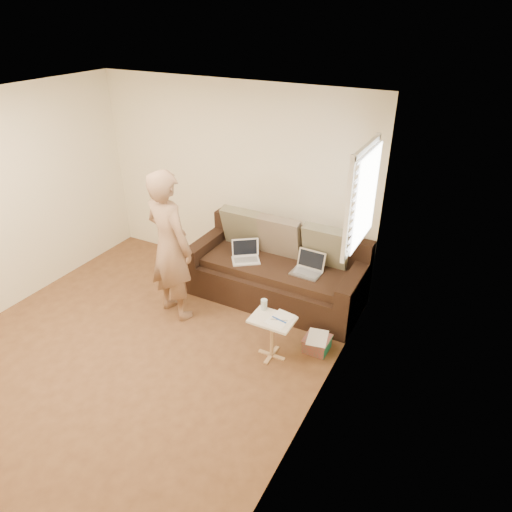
# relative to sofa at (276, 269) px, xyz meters

# --- Properties ---
(floor) EXTENTS (4.50, 4.50, 0.00)m
(floor) POSITION_rel_sofa_xyz_m (-0.89, -1.77, -0.42)
(floor) COLOR #52331E
(floor) RESTS_ON ground
(ceiling) EXTENTS (4.50, 4.50, 0.00)m
(ceiling) POSITION_rel_sofa_xyz_m (-0.89, -1.77, 2.18)
(ceiling) COLOR white
(ceiling) RESTS_ON wall_back
(wall_back) EXTENTS (4.00, 0.00, 4.00)m
(wall_back) POSITION_rel_sofa_xyz_m (-0.89, 0.48, 0.87)
(wall_back) COLOR #F3E6BE
(wall_back) RESTS_ON ground
(wall_right) EXTENTS (0.00, 4.50, 4.50)m
(wall_right) POSITION_rel_sofa_xyz_m (1.11, -1.77, 0.87)
(wall_right) COLOR #F3E6BE
(wall_right) RESTS_ON ground
(window_blinds) EXTENTS (0.12, 0.88, 1.08)m
(window_blinds) POSITION_rel_sofa_xyz_m (1.06, -0.27, 1.28)
(window_blinds) COLOR white
(window_blinds) RESTS_ON wall_right
(sofa) EXTENTS (2.20, 0.95, 0.85)m
(sofa) POSITION_rel_sofa_xyz_m (0.00, 0.00, 0.00)
(sofa) COLOR black
(sofa) RESTS_ON ground
(pillow_left) EXTENTS (0.55, 0.29, 0.57)m
(pillow_left) POSITION_rel_sofa_xyz_m (-0.60, 0.21, 0.37)
(pillow_left) COLOR #6B644E
(pillow_left) RESTS_ON sofa
(pillow_mid) EXTENTS (0.55, 0.27, 0.57)m
(pillow_mid) POSITION_rel_sofa_xyz_m (-0.05, 0.20, 0.37)
(pillow_mid) COLOR #6A5A4B
(pillow_mid) RESTS_ON sofa
(pillow_right) EXTENTS (0.55, 0.28, 0.57)m
(pillow_right) POSITION_rel_sofa_xyz_m (0.55, 0.22, 0.37)
(pillow_right) COLOR #6B644E
(pillow_right) RESTS_ON sofa
(laptop_silver) EXTENTS (0.36, 0.27, 0.24)m
(laptop_silver) POSITION_rel_sofa_xyz_m (0.43, -0.07, 0.10)
(laptop_silver) COLOR #B7BABC
(laptop_silver) RESTS_ON sofa
(laptop_white) EXTENTS (0.43, 0.41, 0.25)m
(laptop_white) POSITION_rel_sofa_xyz_m (-0.36, -0.14, 0.10)
(laptop_white) COLOR white
(laptop_white) RESTS_ON sofa
(person) EXTENTS (0.77, 0.62, 1.86)m
(person) POSITION_rel_sofa_xyz_m (-0.96, -0.87, 0.50)
(person) COLOR brown
(person) RESTS_ON ground
(side_table) EXTENTS (0.46, 0.32, 0.50)m
(side_table) POSITION_rel_sofa_xyz_m (0.46, -1.05, -0.17)
(side_table) COLOR silver
(side_table) RESTS_ON ground
(drinking_glass) EXTENTS (0.07, 0.07, 0.12)m
(drinking_glass) POSITION_rel_sofa_xyz_m (0.30, -0.93, 0.14)
(drinking_glass) COLOR silver
(drinking_glass) RESTS_ON side_table
(scissors) EXTENTS (0.18, 0.11, 0.02)m
(scissors) POSITION_rel_sofa_xyz_m (0.53, -1.04, 0.08)
(scissors) COLOR silver
(scissors) RESTS_ON side_table
(paper_on_table) EXTENTS (0.25, 0.33, 0.00)m
(paper_on_table) POSITION_rel_sofa_xyz_m (0.53, -1.02, 0.08)
(paper_on_table) COLOR white
(paper_on_table) RESTS_ON side_table
(striped_box) EXTENTS (0.28, 0.28, 0.17)m
(striped_box) POSITION_rel_sofa_xyz_m (0.86, -0.73, -0.34)
(striped_box) COLOR red
(striped_box) RESTS_ON ground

